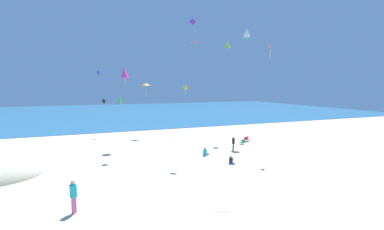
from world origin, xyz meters
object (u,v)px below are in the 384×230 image
Objects in this scene: person_2 at (205,153)px; kite_lime at (227,45)px; beach_chair_far_left at (243,142)px; person_1 at (73,194)px; kite_blue at (98,73)px; kite_black at (104,101)px; person_3 at (231,161)px; kite_magenta at (125,73)px; beach_chair_mid_beach at (247,139)px; kite_purple at (192,22)px; kite_pink at (194,41)px; kite_yellow at (186,88)px; kite_orange at (146,84)px; kite_red at (271,47)px; kite_white at (247,33)px; person_0 at (233,143)px; kite_green at (120,99)px.

kite_lime is at bearing 19.27° from person_2.
person_1 is (-16.36, -10.63, 0.72)m from beach_chair_far_left.
kite_black is at bearing -88.39° from kite_blue.
kite_magenta is at bearing -147.35° from person_3.
person_3 is at bearing -41.36° from beach_chair_mid_beach.
kite_blue is at bearing 151.79° from kite_purple.
person_1 is 14.94m from kite_pink.
person_3 is (0.92, -3.13, -0.03)m from person_2.
kite_black is at bearing 92.87° from person_2.
kite_yellow is (-5.85, 2.12, 5.89)m from beach_chair_far_left.
person_1 is 1.47× the size of kite_yellow.
person_1 reaches higher than person_2.
kite_orange is 12.58m from kite_pink.
kite_orange reaches higher than kite_black.
kite_pink is (-2.23, 2.70, 9.83)m from person_3.
kite_red is at bearing -48.48° from kite_black.
person_3 is 15.22m from kite_white.
kite_white is 1.21× the size of kite_pink.
kite_white is at bearing 56.11° from person_0.
kite_orange is at bearing 143.18° from kite_white.
kite_magenta is (1.72, -7.08, 3.19)m from kite_black.
kite_red is 6.82m from kite_white.
kite_lime reaches higher than kite_red.
kite_green is (-12.56, 3.94, -4.58)m from kite_red.
person_2 is 8.95m from kite_green.
kite_orange is 1.02× the size of kite_green.
kite_blue reaches higher than person_3.
kite_magenta is 1.43× the size of kite_pink.
person_1 is 15.88m from kite_magenta.
kite_magenta is 6.45m from kite_yellow.
beach_chair_mid_beach is 11.18m from kite_lime.
beach_chair_far_left is at bearing -36.50° from kite_black.
kite_orange reaches higher than beach_chair_mid_beach.
kite_white is at bearing -36.82° from kite_orange.
person_3 is 0.51× the size of kite_red.
kite_pink is (-6.64, 1.59, 0.31)m from kite_red.
kite_yellow is (-6.91, 0.83, -6.08)m from kite_white.
person_0 is 0.87× the size of kite_orange.
kite_purple is at bearing 8.35° from kite_black.
beach_chair_mid_beach is 0.47× the size of kite_black.
kite_pink is at bearing -81.84° from kite_orange.
kite_red is at bearing -52.26° from kite_yellow.
kite_red reaches higher than person_2.
kite_black is (2.60, 20.82, 3.49)m from person_1.
kite_green reaches higher than person_3.
kite_orange is at bearing -62.95° from kite_blue.
kite_black is at bearing 163.02° from kite_orange.
kite_orange is at bearing 66.33° from kite_green.
kite_green reaches higher than person_0.
kite_white reaches higher than person_3.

